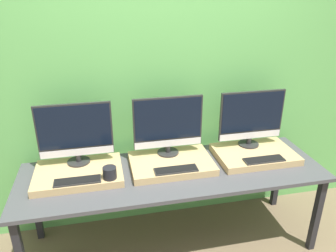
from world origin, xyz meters
TOP-DOWN VIEW (x-y plane):
  - wall_back at (0.00, 0.80)m, footprint 8.00×0.04m
  - workbench at (0.00, 0.37)m, footprint 2.32×0.73m
  - wooden_riser_left at (-0.70, 0.43)m, footprint 0.64×0.44m
  - monitor_left at (-0.70, 0.55)m, footprint 0.55×0.17m
  - keyboard_left at (-0.70, 0.28)m, footprint 0.32×0.10m
  - mug at (-0.48, 0.28)m, footprint 0.10×0.10m
  - wooden_riser_center at (0.00, 0.43)m, footprint 0.64×0.44m
  - monitor_center at (0.00, 0.55)m, footprint 0.55×0.17m
  - keyboard_center at (0.00, 0.28)m, footprint 0.32×0.10m
  - wooden_riser_right at (0.70, 0.43)m, footprint 0.64×0.44m
  - monitor_right at (0.70, 0.55)m, footprint 0.55×0.17m
  - keyboard_right at (0.70, 0.28)m, footprint 0.32×0.10m

SIDE VIEW (x-z plane):
  - workbench at x=0.00m, z-range 0.30..1.00m
  - wooden_riser_left at x=-0.70m, z-range 0.70..0.76m
  - wooden_riser_center at x=0.00m, z-range 0.70..0.76m
  - wooden_riser_right at x=0.70m, z-range 0.70..0.76m
  - keyboard_left at x=-0.70m, z-range 0.76..0.77m
  - keyboard_center at x=0.00m, z-range 0.76..0.77m
  - keyboard_right at x=0.70m, z-range 0.76..0.77m
  - mug at x=-0.48m, z-range 0.76..0.85m
  - monitor_left at x=-0.70m, z-range 0.77..1.25m
  - monitor_center at x=0.00m, z-range 0.77..1.25m
  - monitor_right at x=0.70m, z-range 0.77..1.25m
  - wall_back at x=0.00m, z-range 0.00..2.60m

